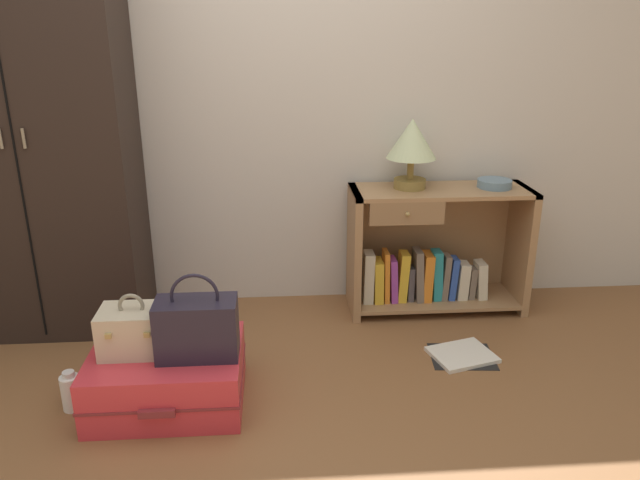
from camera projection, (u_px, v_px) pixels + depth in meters
ground_plane at (258, 465)px, 2.21m from camera, size 9.00×9.00×0.00m
back_wall at (256, 68)px, 3.18m from camera, size 6.40×0.10×2.60m
wardrobe at (32, 130)px, 2.92m from camera, size 0.93×0.47×2.08m
bookshelf at (431, 254)px, 3.35m from camera, size 0.97×0.36×0.69m
table_lamp at (412, 143)px, 3.15m from camera, size 0.26×0.26×0.37m
bowl at (494, 184)px, 3.24m from camera, size 0.18×0.18×0.04m
suitcase_large at (168, 376)px, 2.55m from camera, size 0.63×0.52×0.24m
train_case at (134, 330)px, 2.47m from camera, size 0.27×0.21×0.26m
handbag at (197, 327)px, 2.43m from camera, size 0.33×0.17×0.36m
bottle at (71, 392)px, 2.51m from camera, size 0.08×0.08×0.18m
open_book_on_floor at (462, 355)px, 2.93m from camera, size 0.34×0.30×0.02m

